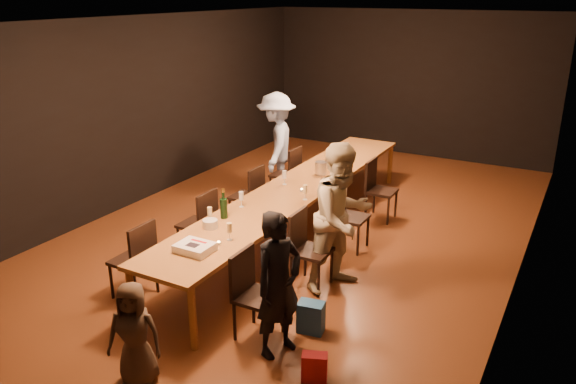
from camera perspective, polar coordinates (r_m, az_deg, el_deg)
The scene contains 30 objects.
ground at distance 8.19m, azimuth 0.82°, elevation -4.42°, with size 10.00×10.00×0.00m, color #492412.
room_shell at distance 7.58m, azimuth 0.90°, elevation 10.04°, with size 6.04×10.04×3.02m.
table at distance 7.93m, azimuth 0.85°, elevation 0.20°, with size 0.90×6.00×0.75m.
chair_right_0 at distance 5.75m, azimuth -3.00°, elevation -10.53°, with size 0.42×0.42×0.93m, color black, non-canonical shape.
chair_right_1 at distance 6.68m, azimuth 2.44°, elevation -5.95°, with size 0.42×0.42×0.93m, color black, non-canonical shape.
chair_right_2 at distance 7.68m, azimuth 6.45°, elevation -2.50°, with size 0.42×0.42×0.93m, color black, non-canonical shape.
chair_right_3 at distance 8.73m, azimuth 9.50°, elevation 0.16°, with size 0.42×0.42×0.93m, color black, non-canonical shape.
chair_left_0 at distance 6.71m, azimuth -15.54°, elevation -6.60°, with size 0.42×0.42×0.93m, color black, non-canonical shape.
chair_left_1 at distance 7.51m, azimuth -9.25°, elevation -3.15°, with size 0.42×0.42×0.93m, color black, non-canonical shape.
chair_left_2 at distance 8.42m, azimuth -4.27°, elevation -0.37°, with size 0.42×0.42×0.93m, color black, non-canonical shape.
chair_left_3 at distance 9.39m, azimuth -0.29°, elevation 1.85°, with size 0.42×0.42×0.93m, color black, non-canonical shape.
woman_birthday at distance 5.39m, azimuth -0.98°, elevation -9.39°, with size 0.54×0.35×1.47m, color black.
woman_tan at distance 6.53m, azimuth 5.50°, elevation -2.58°, with size 0.87×0.67×1.78m, color beige.
man_blue at distance 9.61m, azimuth -1.18°, elevation 4.87°, with size 1.14×0.66×1.76m, color #9AB9EE.
child at distance 5.30m, azimuth -15.35°, elevation -13.76°, with size 0.49×0.32×1.00m, color #423325.
gift_bag_red at distance 5.35m, azimuth 2.70°, elevation -17.37°, with size 0.23×0.13×0.28m, color red.
gift_bag_blue at distance 5.97m, azimuth 2.34°, elevation -12.58°, with size 0.27×0.18×0.34m, color #255DA1.
birthday_cake at distance 6.06m, azimuth -9.46°, elevation -5.60°, with size 0.38×0.31×0.09m.
plate_stack at distance 6.61m, azimuth -7.91°, elevation -3.22°, with size 0.18×0.18×0.10m, color silver.
champagne_bottle at distance 6.82m, azimuth -6.57°, elevation -1.15°, with size 0.09×0.09×0.38m, color black, non-canonical shape.
ice_bucket at distance 8.44m, azimuth 3.36°, elevation 2.45°, with size 0.18×0.18×0.20m, color silver.
wineglass_0 at distance 6.71m, azimuth -7.94°, elevation -2.37°, with size 0.06×0.06×0.21m, color beige, non-canonical shape.
wineglass_1 at distance 6.25m, azimuth -5.97°, elevation -4.02°, with size 0.06×0.06×0.21m, color beige, non-canonical shape.
wineglass_2 at distance 7.17m, azimuth -4.77°, elevation -0.75°, with size 0.06×0.06×0.21m, color silver, non-canonical shape.
wineglass_3 at distance 7.40m, azimuth 1.75°, elevation -0.03°, with size 0.06×0.06×0.21m, color beige, non-canonical shape.
wineglass_4 at distance 7.97m, azimuth -0.37°, elevation 1.47°, with size 0.06×0.06×0.21m, color silver, non-canonical shape.
wineglass_5 at distance 8.35m, azimuth 4.32°, elevation 2.27°, with size 0.06×0.06×0.21m, color silver, non-canonical shape.
tealight_near at distance 6.19m, azimuth -7.06°, elevation -5.19°, with size 0.05×0.05×0.03m, color #B2B7B2.
tealight_mid at distance 7.74m, azimuth 1.39°, elevation 0.19°, with size 0.05×0.05×0.03m, color #B2B7B2.
tealight_far at distance 9.18m, azimuth 6.23°, elevation 3.27°, with size 0.05×0.05×0.03m, color #B2B7B2.
Camera 1 is at (3.50, -6.59, 3.38)m, focal length 35.00 mm.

